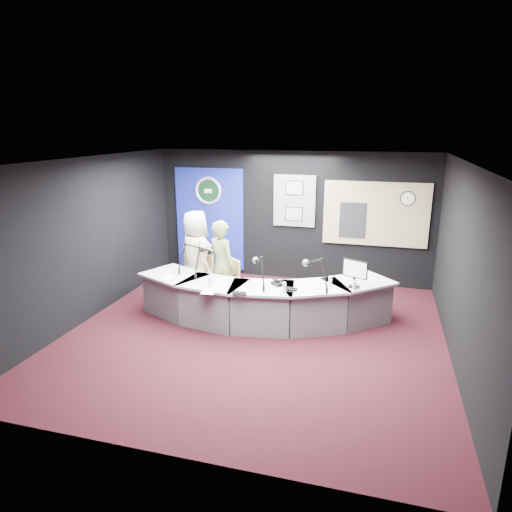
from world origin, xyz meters
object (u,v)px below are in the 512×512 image
(broadcast_desk, at_px, (260,301))
(person_man, at_px, (196,256))
(armchair_left, at_px, (197,278))
(person_woman, at_px, (222,266))
(armchair_right, at_px, (222,284))

(broadcast_desk, height_order, person_man, person_man)
(broadcast_desk, relative_size, armchair_left, 5.15)
(broadcast_desk, distance_m, armchair_left, 1.62)
(armchair_left, bearing_deg, person_woman, 6.50)
(armchair_left, distance_m, person_woman, 0.87)
(armchair_right, xyz_separation_m, person_man, (-0.66, 0.38, 0.38))
(person_woman, bearing_deg, armchair_right, -0.00)
(broadcast_desk, distance_m, armchair_right, 0.87)
(person_woman, bearing_deg, person_man, -0.10)
(broadcast_desk, bearing_deg, person_man, 155.13)
(broadcast_desk, distance_m, person_woman, 0.98)
(armchair_left, relative_size, person_man, 0.50)
(broadcast_desk, height_order, armchair_right, armchair_right)
(person_woman, bearing_deg, broadcast_desk, -170.75)
(armchair_left, bearing_deg, broadcast_desk, 11.45)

